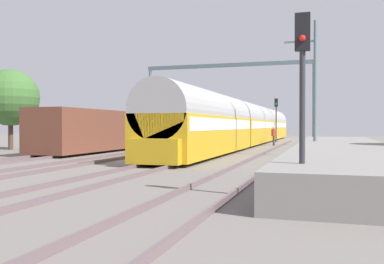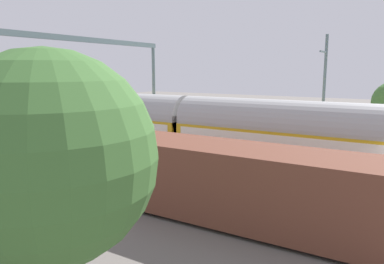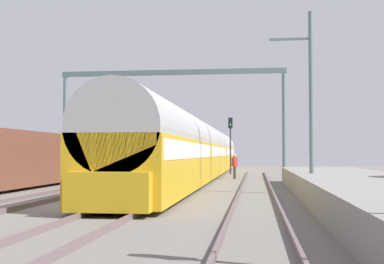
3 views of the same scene
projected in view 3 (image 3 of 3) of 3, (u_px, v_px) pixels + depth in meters
ground at (79, 205)px, 18.01m from camera, size 120.00×120.00×0.00m
track_west at (22, 202)px, 18.26m from camera, size 1.51×60.00×0.16m
track_east at (136, 203)px, 17.77m from camera, size 1.51×60.00×0.16m
track_far_east at (256, 205)px, 17.28m from camera, size 1.52×60.00×0.16m
platform at (363, 190)px, 18.82m from camera, size 4.40×28.00×0.90m
passenger_train at (201, 151)px, 38.75m from camera, size 2.93×49.20×3.82m
freight_car at (0, 160)px, 24.99m from camera, size 2.80×13.00×2.70m
person_crossing at (235, 164)px, 36.11m from camera, size 0.42×0.47×1.73m
railway_signal_far at (230, 138)px, 44.48m from camera, size 0.36×0.30×4.80m
catenary_gantry at (172, 97)px, 38.23m from camera, size 16.55×0.28×7.86m
catenary_pole_east_mid at (310, 99)px, 22.87m from camera, size 1.90×0.20×8.00m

